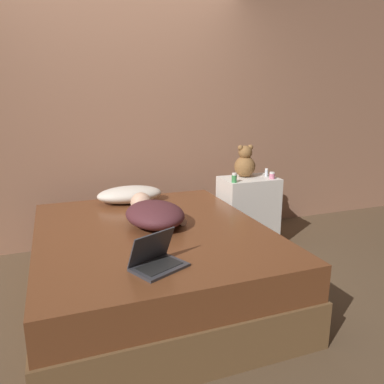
{
  "coord_description": "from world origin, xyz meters",
  "views": [
    {
      "loc": [
        -0.62,
        -2.51,
        1.47
      ],
      "look_at": [
        0.4,
        0.24,
        0.72
      ],
      "focal_mm": 35.0,
      "sensor_mm": 36.0,
      "label": 1
    }
  ],
  "objects_px": {
    "bottle_clear": "(266,173)",
    "laptop": "(156,259)",
    "teddy_bear": "(245,163)",
    "bottle_pink": "(272,176)",
    "pillow": "(130,194)",
    "person_lying": "(154,213)",
    "bottle_green": "(234,178)"
  },
  "relations": [
    {
      "from": "laptop",
      "to": "bottle_pink",
      "type": "relative_size",
      "value": 5.3
    },
    {
      "from": "teddy_bear",
      "to": "person_lying",
      "type": "bearing_deg",
      "value": -150.62
    },
    {
      "from": "pillow",
      "to": "person_lying",
      "type": "height_order",
      "value": "person_lying"
    },
    {
      "from": "pillow",
      "to": "laptop",
      "type": "bearing_deg",
      "value": -95.23
    },
    {
      "from": "person_lying",
      "to": "teddy_bear",
      "type": "height_order",
      "value": "teddy_bear"
    },
    {
      "from": "laptop",
      "to": "bottle_clear",
      "type": "distance_m",
      "value": 1.96
    },
    {
      "from": "pillow",
      "to": "teddy_bear",
      "type": "xyz_separation_m",
      "value": [
        1.14,
        -0.04,
        0.22
      ]
    },
    {
      "from": "bottle_clear",
      "to": "laptop",
      "type": "bearing_deg",
      "value": -139.14
    },
    {
      "from": "bottle_pink",
      "to": "laptop",
      "type": "bearing_deg",
      "value": -141.65
    },
    {
      "from": "bottle_pink",
      "to": "bottle_green",
      "type": "distance_m",
      "value": 0.42
    },
    {
      "from": "teddy_bear",
      "to": "bottle_clear",
      "type": "relative_size",
      "value": 3.93
    },
    {
      "from": "bottle_pink",
      "to": "pillow",
      "type": "bearing_deg",
      "value": 171.06
    },
    {
      "from": "person_lying",
      "to": "teddy_bear",
      "type": "relative_size",
      "value": 2.25
    },
    {
      "from": "teddy_bear",
      "to": "bottle_green",
      "type": "height_order",
      "value": "teddy_bear"
    },
    {
      "from": "laptop",
      "to": "teddy_bear",
      "type": "relative_size",
      "value": 1.1
    },
    {
      "from": "bottle_pink",
      "to": "bottle_green",
      "type": "height_order",
      "value": "bottle_green"
    },
    {
      "from": "pillow",
      "to": "bottle_pink",
      "type": "height_order",
      "value": "bottle_pink"
    },
    {
      "from": "bottle_pink",
      "to": "bottle_green",
      "type": "xyz_separation_m",
      "value": [
        -0.41,
        -0.02,
        0.01
      ]
    },
    {
      "from": "laptop",
      "to": "bottle_green",
      "type": "distance_m",
      "value": 1.57
    },
    {
      "from": "laptop",
      "to": "bottle_green",
      "type": "xyz_separation_m",
      "value": [
        1.06,
        1.15,
        0.16
      ]
    },
    {
      "from": "teddy_bear",
      "to": "bottle_pink",
      "type": "distance_m",
      "value": 0.29
    },
    {
      "from": "pillow",
      "to": "bottle_clear",
      "type": "xyz_separation_m",
      "value": [
        1.35,
        -0.1,
        0.12
      ]
    },
    {
      "from": "person_lying",
      "to": "laptop",
      "type": "bearing_deg",
      "value": -107.87
    },
    {
      "from": "pillow",
      "to": "teddy_bear",
      "type": "height_order",
      "value": "teddy_bear"
    },
    {
      "from": "bottle_green",
      "to": "bottle_clear",
      "type": "xyz_separation_m",
      "value": [
        0.42,
        0.13,
        -0.0
      ]
    },
    {
      "from": "pillow",
      "to": "bottle_pink",
      "type": "distance_m",
      "value": 1.37
    },
    {
      "from": "bottle_green",
      "to": "teddy_bear",
      "type": "bearing_deg",
      "value": 42.14
    },
    {
      "from": "person_lying",
      "to": "teddy_bear",
      "type": "xyz_separation_m",
      "value": [
        1.09,
        0.61,
        0.21
      ]
    },
    {
      "from": "teddy_bear",
      "to": "bottle_pink",
      "type": "height_order",
      "value": "teddy_bear"
    },
    {
      "from": "person_lying",
      "to": "bottle_green",
      "type": "xyz_separation_m",
      "value": [
        0.88,
        0.42,
        0.12
      ]
    },
    {
      "from": "teddy_bear",
      "to": "bottle_green",
      "type": "xyz_separation_m",
      "value": [
        -0.21,
        -0.19,
        -0.1
      ]
    },
    {
      "from": "laptop",
      "to": "bottle_green",
      "type": "bearing_deg",
      "value": 22.01
    }
  ]
}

